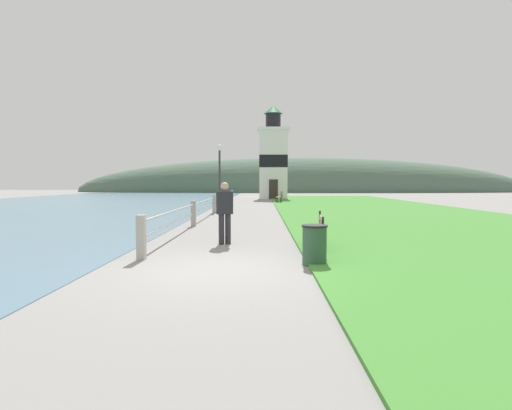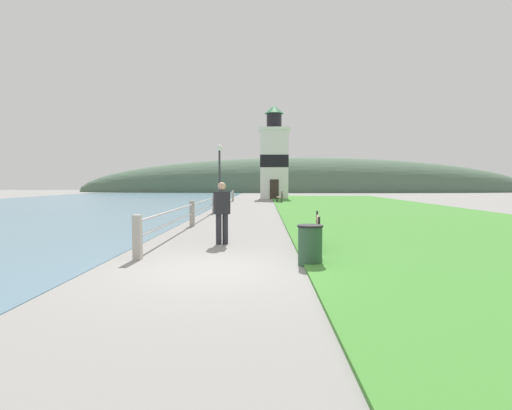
% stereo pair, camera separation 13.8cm
% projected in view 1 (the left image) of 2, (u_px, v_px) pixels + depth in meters
% --- Properties ---
extents(ground_plane, '(160.00, 160.00, 0.00)m').
position_uv_depth(ground_plane, '(215.00, 270.00, 7.87)').
color(ground_plane, gray).
extents(grass_verge, '(12.00, 49.54, 0.06)m').
position_uv_depth(grass_verge, '(376.00, 210.00, 24.23)').
color(grass_verge, '#428433').
rests_on(grass_verge, ground_plane).
extents(water_strip, '(24.00, 79.26, 0.01)m').
position_uv_depth(water_strip, '(14.00, 210.00, 24.57)').
color(water_strip, slate).
rests_on(water_strip, ground_plane).
extents(seawall_railing, '(0.18, 27.25, 1.00)m').
position_uv_depth(seawall_railing, '(214.00, 202.00, 22.37)').
color(seawall_railing, '#A8A399').
rests_on(seawall_railing, ground_plane).
extents(park_bench_near, '(0.68, 1.99, 0.94)m').
position_uv_depth(park_bench_near, '(315.00, 229.00, 10.06)').
color(park_bench_near, '#846B51').
rests_on(park_bench_near, ground_plane).
extents(park_bench_midway, '(0.65, 2.01, 0.94)m').
position_uv_depth(park_bench_midway, '(280.00, 196.00, 33.62)').
color(park_bench_midway, '#846B51').
rests_on(park_bench_midway, ground_plane).
extents(lighthouse, '(3.27, 3.27, 9.66)m').
position_uv_depth(lighthouse, '(273.00, 159.00, 41.61)').
color(lighthouse, white).
rests_on(lighthouse, ground_plane).
extents(person_strolling, '(0.48, 0.37, 1.73)m').
position_uv_depth(person_strolling, '(225.00, 211.00, 11.05)').
color(person_strolling, '#28282D').
rests_on(person_strolling, ground_plane).
extents(trash_bin, '(0.54, 0.54, 0.84)m').
position_uv_depth(trash_bin, '(314.00, 245.00, 8.30)').
color(trash_bin, '#2D5138').
rests_on(trash_bin, ground_plane).
extents(lamp_post, '(0.36, 0.36, 3.96)m').
position_uv_depth(lamp_post, '(220.00, 165.00, 23.81)').
color(lamp_post, '#333338').
rests_on(lamp_post, ground_plane).
extents(distant_hillside, '(80.00, 16.00, 12.00)m').
position_uv_depth(distant_hillside, '(302.00, 192.00, 70.66)').
color(distant_hillside, '#4C6651').
rests_on(distant_hillside, ground_plane).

